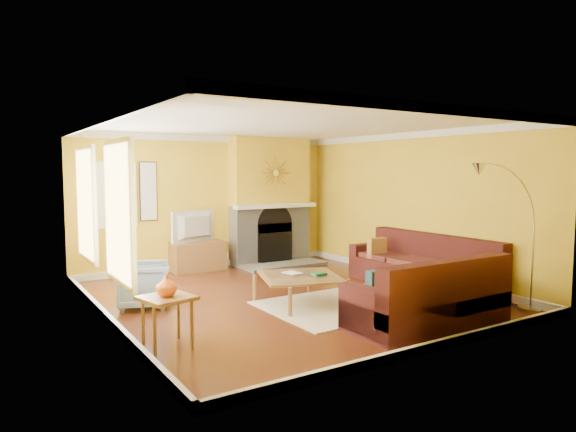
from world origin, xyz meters
TOP-DOWN VIEW (x-y plane):
  - floor at (0.00, 0.00)m, footprint 5.50×6.00m
  - ceiling at (0.00, 0.00)m, footprint 5.50×6.00m
  - wall_back at (0.00, 3.01)m, footprint 5.50×0.02m
  - wall_front at (0.00, -3.01)m, footprint 5.50×0.02m
  - wall_left at (-2.76, 0.00)m, footprint 0.02×6.00m
  - wall_right at (2.76, 0.00)m, footprint 0.02×6.00m
  - baseboard at (0.00, 0.00)m, footprint 5.50×6.00m
  - crown_molding at (0.00, 0.00)m, footprint 5.50×6.00m
  - window_left_near at (-2.72, 1.30)m, footprint 0.06×1.22m
  - window_left_far at (-2.72, -0.60)m, footprint 0.06×1.22m
  - window_back at (-1.90, 2.96)m, footprint 0.82×0.06m
  - wall_art at (-1.25, 2.97)m, footprint 0.34×0.04m
  - fireplace at (1.35, 2.80)m, footprint 1.80×0.40m
  - mantel at (1.35, 2.56)m, footprint 1.92×0.22m
  - hearth at (1.35, 2.25)m, footprint 1.80×0.70m
  - sunburst at (1.35, 2.57)m, footprint 0.70×0.04m
  - rug at (0.50, -0.90)m, footprint 2.40×1.80m
  - sectional_sofa at (1.20, -0.99)m, footprint 3.10×3.41m
  - coffee_table at (-0.05, -0.50)m, footprint 1.43×1.43m
  - media_console at (-0.35, 2.75)m, footprint 1.06×0.48m
  - tv at (-0.35, 2.75)m, footprint 1.08×0.48m
  - subwoofer at (0.07, 2.76)m, footprint 0.33×0.33m
  - armchair at (-2.08, 0.59)m, footprint 0.91×0.90m
  - side_table at (-2.36, -1.24)m, footprint 0.63×0.63m
  - vase at (-2.36, -1.24)m, footprint 0.31×0.31m
  - book at (-0.22, -0.38)m, footprint 0.24×0.30m
  - arc_lamp at (1.94, -2.57)m, footprint 1.33×0.36m

SIDE VIEW (x-z plane):
  - floor at x=0.00m, z-range -0.02..0.00m
  - rug at x=0.50m, z-range 0.00..0.02m
  - hearth at x=1.35m, z-range 0.00..0.06m
  - baseboard at x=0.00m, z-range 0.00..0.12m
  - subwoofer at x=0.07m, z-range 0.00..0.33m
  - coffee_table at x=-0.05m, z-range 0.00..0.44m
  - media_console at x=-0.35m, z-range 0.00..0.58m
  - side_table at x=-2.36m, z-range 0.00..0.58m
  - armchair at x=-2.08m, z-range 0.00..0.66m
  - sectional_sofa at x=1.20m, z-range 0.00..0.90m
  - book at x=-0.22m, z-range 0.44..0.47m
  - vase at x=-2.36m, z-range 0.58..0.83m
  - tv at x=-0.35m, z-range 0.58..1.21m
  - arc_lamp at x=1.94m, z-range 0.00..2.08m
  - mantel at x=1.35m, z-range 1.21..1.29m
  - wall_back at x=0.00m, z-range 0.00..2.70m
  - wall_front at x=0.00m, z-range 0.00..2.70m
  - wall_left at x=-2.76m, z-range 0.00..2.70m
  - wall_right at x=2.76m, z-range 0.00..2.70m
  - fireplace at x=1.35m, z-range 0.00..2.70m
  - window_left_near at x=-2.72m, z-range 0.64..2.36m
  - window_left_far at x=-2.72m, z-range 0.64..2.36m
  - window_back at x=-1.90m, z-range 0.94..2.16m
  - wall_art at x=-1.25m, z-range 1.03..2.17m
  - sunburst at x=1.35m, z-range 1.60..2.30m
  - crown_molding at x=0.00m, z-range 2.58..2.70m
  - ceiling at x=0.00m, z-range 2.70..2.72m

